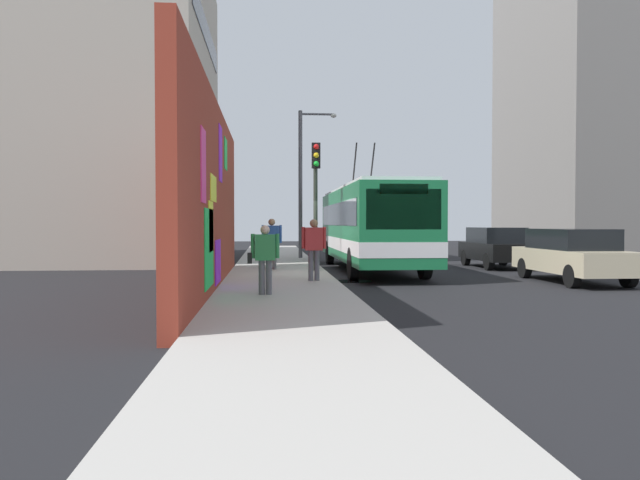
% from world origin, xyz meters
% --- Properties ---
extents(ground_plane, '(80.00, 80.00, 0.00)m').
position_xyz_m(ground_plane, '(0.00, 0.00, 0.00)').
color(ground_plane, black).
extents(sidewalk_slab, '(48.00, 3.20, 0.15)m').
position_xyz_m(sidewalk_slab, '(0.00, 1.60, 0.07)').
color(sidewalk_slab, '#ADA8A0').
rests_on(sidewalk_slab, ground_plane).
extents(graffiti_wall, '(14.57, 0.32, 4.79)m').
position_xyz_m(graffiti_wall, '(-3.73, 3.35, 2.39)').
color(graffiti_wall, maroon).
rests_on(graffiti_wall, ground_plane).
extents(building_far_left, '(13.29, 8.71, 14.47)m').
position_xyz_m(building_far_left, '(10.38, 9.20, 7.23)').
color(building_far_left, '#B2A899').
rests_on(building_far_left, ground_plane).
extents(building_far_right, '(12.02, 6.23, 20.82)m').
position_xyz_m(building_far_right, '(17.07, -17.00, 10.41)').
color(building_far_right, gray).
rests_on(building_far_right, ground_plane).
extents(city_bus, '(11.45, 2.52, 4.85)m').
position_xyz_m(city_bus, '(2.79, -1.80, 1.72)').
color(city_bus, '#19723F').
rests_on(city_bus, ground_plane).
extents(parked_car_champagne, '(4.68, 1.81, 1.58)m').
position_xyz_m(parked_car_champagne, '(-2.22, -7.00, 0.83)').
color(parked_car_champagne, '#C6B793').
rests_on(parked_car_champagne, ground_plane).
extents(parked_car_black, '(4.08, 1.81, 1.58)m').
position_xyz_m(parked_car_black, '(3.86, -7.00, 0.83)').
color(parked_car_black, black).
rests_on(parked_car_black, ground_plane).
extents(pedestrian_near_wall, '(0.22, 0.71, 1.56)m').
position_xyz_m(pedestrian_near_wall, '(-5.89, 2.02, 1.05)').
color(pedestrian_near_wall, '#595960').
rests_on(pedestrian_near_wall, sidewalk_slab).
extents(pedestrian_at_curb, '(0.23, 0.68, 1.71)m').
position_xyz_m(pedestrian_at_curb, '(-2.66, 0.67, 1.16)').
color(pedestrian_at_curb, '#595960').
rests_on(pedestrian_at_curb, sidewalk_slab).
extents(pedestrian_midblock, '(0.23, 0.70, 1.75)m').
position_xyz_m(pedestrian_midblock, '(1.65, 1.82, 1.19)').
color(pedestrian_midblock, '#595960').
rests_on(pedestrian_midblock, sidewalk_slab).
extents(traffic_light, '(0.49, 0.28, 4.29)m').
position_xyz_m(traffic_light, '(0.87, 0.35, 3.03)').
color(traffic_light, '#2D382D').
rests_on(traffic_light, sidewalk_slab).
extents(street_lamp, '(0.44, 1.77, 6.76)m').
position_xyz_m(street_lamp, '(8.76, 0.26, 4.03)').
color(street_lamp, '#4C4C51').
rests_on(street_lamp, sidewalk_slab).
extents(curbside_puddle, '(1.17, 1.17, 0.00)m').
position_xyz_m(curbside_puddle, '(-1.33, -0.60, 0.00)').
color(curbside_puddle, black).
rests_on(curbside_puddle, ground_plane).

